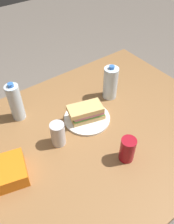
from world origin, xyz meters
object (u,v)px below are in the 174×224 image
paper_plate (87,118)px  soda_can_silver (58,134)px  water_bottle_spare (110,83)px  dining_table (82,150)px  soda_can_red (127,149)px  water_bottle_tall (16,102)px  sandwich (86,112)px

paper_plate → soda_can_silver: bearing=13.1°
water_bottle_spare → dining_table: bearing=27.4°
soda_can_red → water_bottle_spare: size_ratio=0.60×
dining_table → water_bottle_spare: (-0.31, -0.16, 0.19)m
paper_plate → water_bottle_tall: water_bottle_tall is taller
sandwich → paper_plate: bearing=-169.3°
sandwich → soda_can_silver: soda_can_silver is taller
sandwich → soda_can_silver: 0.20m
dining_table → water_bottle_tall: size_ratio=6.81×
dining_table → sandwich: bearing=-136.3°
soda_can_red → water_bottle_spare: water_bottle_spare is taller
water_bottle_tall → water_bottle_spare: size_ratio=1.07×
sandwich → water_bottle_tall: (0.27, -0.22, 0.05)m
dining_table → sandwich: size_ratio=7.33×
dining_table → paper_plate: paper_plate is taller
dining_table → water_bottle_tall: water_bottle_tall is taller
sandwich → soda_can_silver: size_ratio=1.65×
dining_table → sandwich: 0.19m
paper_plate → soda_can_silver: size_ratio=1.94×
dining_table → water_bottle_spare: 0.39m
dining_table → soda_can_red: (-0.09, 0.21, 0.16)m
water_bottle_spare → water_bottle_tall: bearing=-17.0°
soda_can_silver → soda_can_red: bearing=128.1°
water_bottle_spare → soda_can_silver: (0.41, 0.12, -0.03)m
water_bottle_spare → paper_plate: bearing=18.7°
sandwich → soda_can_silver: (0.19, 0.04, 0.01)m
sandwich → soda_can_silver: bearing=13.1°
paper_plate → water_bottle_tall: 0.36m
water_bottle_spare → soda_can_silver: size_ratio=1.66×
soda_can_red → water_bottle_spare: (-0.21, -0.37, 0.03)m
sandwich → dining_table: bearing=43.7°
paper_plate → dining_table: bearing=42.7°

